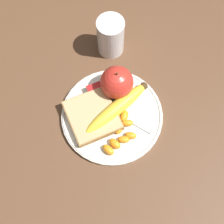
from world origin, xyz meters
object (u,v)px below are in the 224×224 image
apple (117,82)px  bread_slice (92,116)px  fork (115,112)px  plate (112,115)px  banana (117,108)px  juice_glass (111,37)px  jam_packet (97,93)px

apple → bread_slice: bearing=-61.6°
fork → plate: bearing=76.4°
plate → banana: size_ratio=1.28×
juice_glass → jam_packet: size_ratio=2.24×
bread_slice → jam_packet: same height
fork → bread_slice: bearing=46.1°
bread_slice → jam_packet: bearing=147.4°
plate → jam_packet: 0.07m
banana → fork: banana is taller
juice_glass → banana: 0.19m
apple → jam_packet: 0.06m
juice_glass → plate: bearing=-22.3°
banana → jam_packet: bearing=-153.0°
jam_packet → juice_glass: bearing=143.5°
plate → apple: 0.08m
apple → jam_packet: (-0.01, -0.05, -0.03)m
bread_slice → apple: bearing=118.4°
plate → jam_packet: size_ratio=5.19×
plate → bread_slice: bearing=-105.7°
plate → apple: size_ratio=2.76×
plate → bread_slice: (-0.01, -0.05, 0.02)m
plate → bread_slice: bread_slice is taller
juice_glass → apple: size_ratio=1.19×
plate → juice_glass: size_ratio=2.32×
bread_slice → fork: bread_slice is taller
bread_slice → jam_packet: (-0.05, 0.03, -0.00)m
juice_glass → bread_slice: juice_glass is taller
apple → fork: size_ratio=0.60×
apple → banana: size_ratio=0.46×
jam_packet → apple: bearing=83.4°
bread_slice → plate: bearing=74.3°
banana → fork: size_ratio=1.30×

